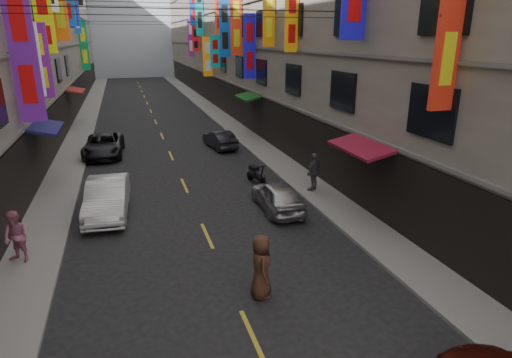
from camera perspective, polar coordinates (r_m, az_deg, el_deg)
sidewalk_left at (r=39.30m, az=-22.03°, el=6.69°), size 2.00×90.00×0.12m
sidewalk_right at (r=40.07m, az=-4.59°, el=8.16°), size 2.00×90.00×0.12m
building_row_right at (r=41.23m, az=3.81°, el=21.62°), size 10.14×90.00×19.00m
haze_block at (r=88.63m, az=-16.49°, el=20.16°), size 18.00×8.00×22.00m
shop_signage at (r=31.58m, az=-13.60°, el=21.59°), size 14.00×55.00×12.36m
street_awnings at (r=22.91m, az=-13.76°, el=7.52°), size 13.99×35.20×0.41m
overhead_cables at (r=26.69m, az=-12.52°, el=21.60°), size 14.00×38.04×1.24m
lane_markings at (r=36.30m, az=-12.86°, el=6.61°), size 0.12×80.20×0.01m
scooter_far_right at (r=21.74m, az=0.01°, el=0.52°), size 0.66×1.78×1.14m
car_left_mid at (r=18.89m, az=-19.22°, el=-2.35°), size 1.89×4.66×1.50m
car_left_far at (r=28.54m, az=-19.65°, el=4.27°), size 2.58×5.04×1.36m
car_right_mid at (r=18.37m, az=2.88°, el=-2.26°), size 1.55×3.76×1.28m
car_right_far at (r=28.91m, az=-4.84°, el=5.28°), size 1.78×3.77×1.19m
pedestrian_lfar at (r=15.88m, az=-29.31°, el=-6.75°), size 1.03×0.95×1.75m
pedestrian_rfar at (r=20.45m, az=7.72°, el=0.95°), size 1.24×1.12×1.85m
pedestrian_crossing at (r=12.31m, az=0.68°, el=-11.59°), size 0.77×1.02×1.91m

